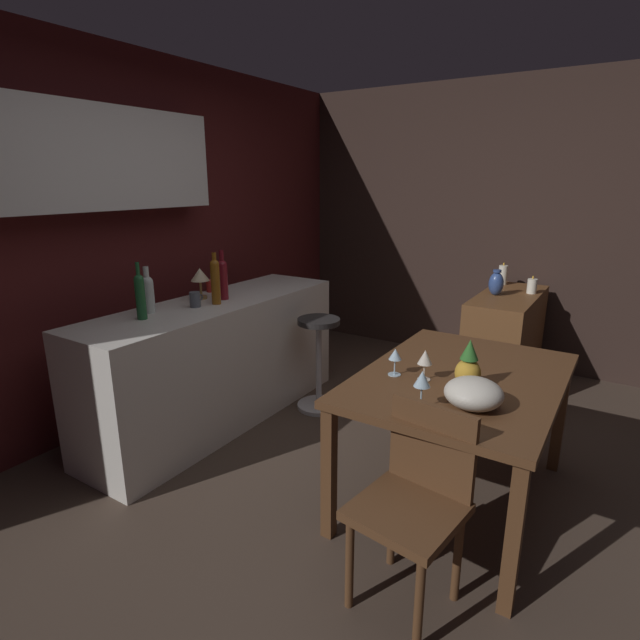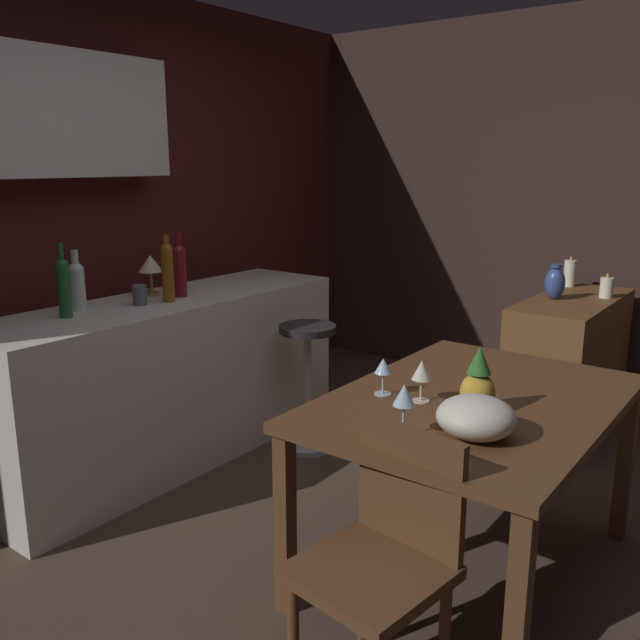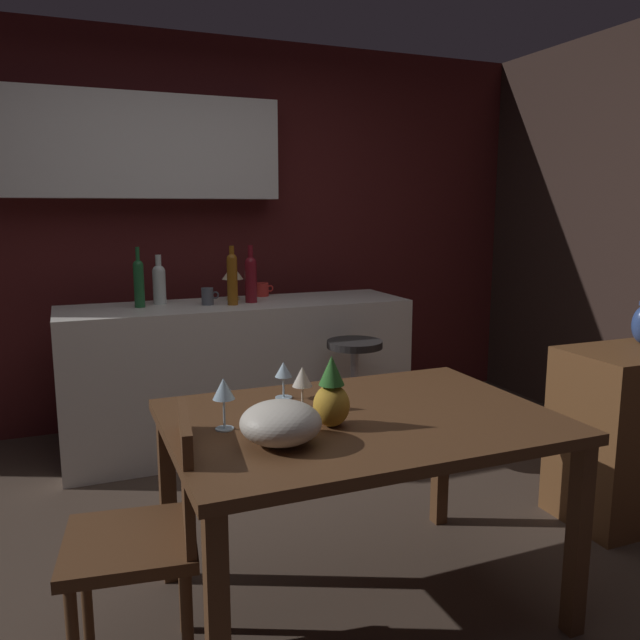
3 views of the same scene
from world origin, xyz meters
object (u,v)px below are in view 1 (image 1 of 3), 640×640
Objects in this scene: cup_red at (212,286)px; vase_ceramic_blue at (496,283)px; wine_bottle_amber at (215,280)px; wine_glass_left at (425,358)px; sideboard_cabinet at (504,342)px; cup_slate at (195,299)px; bar_stool at (319,361)px; wine_glass_center at (422,380)px; pineapple_centerpiece at (468,367)px; fruit_bowl at (474,393)px; counter_lamp at (200,276)px; pillar_candle_tall at (503,275)px; wine_bottle_clear at (148,292)px; chair_near_window at (415,498)px; wine_bottle_ruby at (223,277)px; wine_glass_right at (395,356)px; pillar_candle_short at (532,286)px; wine_bottle_green at (140,294)px; dining_table at (461,389)px.

vase_ceramic_blue is (1.39, -1.77, -0.03)m from cup_red.
wine_glass_left is at bearing -95.13° from wine_bottle_amber.
sideboard_cabinet is 2.54m from cup_slate.
bar_stool is 4.08× the size of wine_glass_center.
pineapple_centerpiece reaches higher than fruit_bowl.
counter_lamp is (0.38, 2.06, 0.26)m from fruit_bowl.
pineapple_centerpiece is at bearing -170.81° from pillar_candle_tall.
wine_bottle_clear is 2.37× the size of cup_red.
cup_slate is (-0.41, -0.25, 0.01)m from cup_red.
chair_near_window is 7.97× the size of cup_slate.
cup_slate is (-0.27, 0.00, -0.11)m from wine_bottle_ruby.
sideboard_cabinet is at bearing -40.60° from cup_slate.
fruit_bowl is 0.87× the size of wine_bottle_clear.
sideboard_cabinet is 2.48m from chair_near_window.
pillar_candle_tall is (2.27, -1.47, -0.05)m from cup_slate.
wine_glass_right is at bearing -90.93° from cup_slate.
wine_glass_center is 1.83m from wine_bottle_ruby.
wine_bottle_ruby is (-1.62, 1.61, 0.65)m from sideboard_cabinet.
wine_bottle_clear is 1.34× the size of counter_lamp.
counter_lamp reaches higher than pillar_candle_tall.
pineapple_centerpiece is 2.11m from cup_red.
pillar_candle_short is 0.70× the size of vase_ceramic_blue.
wine_glass_left is 1.79m from wine_bottle_clear.
wine_bottle_ruby reaches higher than chair_near_window.
chair_near_window is 0.53m from fruit_bowl.
cup_slate reaches higher than bar_stool.
wine_glass_left is at bearing -77.03° from wine_bottle_green.
wine_bottle_green is (-2.27, 1.67, 0.64)m from sideboard_cabinet.
dining_table is 1.68m from vase_ceramic_blue.
vase_ceramic_blue is at bearing 132.19° from sideboard_cabinet.
wine_bottle_green reaches higher than chair_near_window.
wine_bottle_green is 1.79× the size of pillar_candle_tall.
wine_glass_left is 0.65× the size of pineapple_centerpiece.
counter_lamp is 2.65m from pillar_candle_short.
dining_table is 5.53× the size of pineapple_centerpiece.
wine_glass_center is at bearing -174.27° from pillar_candle_tall.
pillar_candle_short is at bearing -44.89° from wine_bottle_ruby.
wine_bottle_clear is (0.06, 1.87, 0.16)m from wine_glass_center.
fruit_bowl is at bearing -87.97° from wine_bottle_clear.
chair_near_window is 5.85× the size of wine_glass_right.
pineapple_centerpiece is at bearing -100.60° from cup_red.
wine_bottle_amber is (0.46, 1.67, 0.19)m from wine_glass_center.
wine_glass_center is 1.76m from cup_slate.
bar_stool is at bearing 136.65° from vase_ceramic_blue.
wine_glass_right is 0.56× the size of fruit_bowl.
wine_bottle_clear is at bearing 98.40° from wine_glass_right.
wine_bottle_amber is at bearing -27.06° from wine_bottle_clear.
dining_table is at bearing -114.35° from bar_stool.
fruit_bowl is (-0.16, -0.45, -0.04)m from wine_glass_right.
cup_red is (0.73, 1.97, 0.07)m from wine_glass_center.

